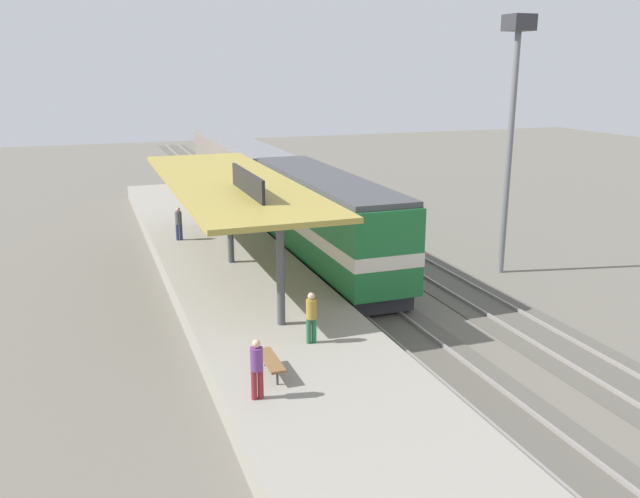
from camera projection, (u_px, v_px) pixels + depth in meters
name	position (u px, v px, depth m)	size (l,w,h in m)	color
ground_plane	(364.00, 267.00, 32.67)	(120.00, 120.00, 0.00)	#666056
track_near	(326.00, 270.00, 32.01)	(3.20, 110.00, 0.16)	#565249
track_far	(411.00, 261.00, 33.51)	(3.20, 110.00, 0.16)	#565249
platform	(232.00, 271.00, 30.40)	(6.00, 44.00, 0.90)	gray
station_canopy	(229.00, 184.00, 29.23)	(5.20, 18.00, 4.70)	#47474C
platform_bench	(271.00, 361.00, 19.13)	(0.44, 1.70, 0.50)	#333338
locomotive	(325.00, 221.00, 31.56)	(2.93, 14.43, 4.44)	#28282D
passenger_carriage_single	(239.00, 169.00, 47.91)	(2.90, 20.00, 4.24)	#28282D
light_mast	(514.00, 92.00, 29.58)	(1.10, 1.10, 11.70)	slate
person_waiting	(179.00, 222.00, 33.86)	(0.34, 0.34, 1.71)	navy
person_walking	(257.00, 366.00, 17.63)	(0.34, 0.34, 1.71)	maroon
person_boarding	(311.00, 315.00, 21.23)	(0.34, 0.34, 1.71)	#23603D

